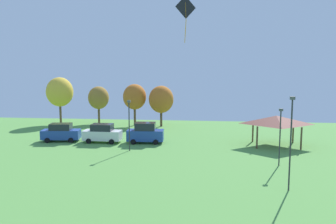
{
  "coord_description": "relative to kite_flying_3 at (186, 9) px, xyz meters",
  "views": [
    {
      "loc": [
        0.19,
        -1.14,
        9.37
      ],
      "look_at": [
        -1.51,
        14.35,
        7.37
      ],
      "focal_mm": 38.0,
      "sensor_mm": 36.0,
      "label": 1
    }
  ],
  "objects": [
    {
      "name": "kite_flying_3",
      "position": [
        0.0,
        0.0,
        0.0
      ],
      "size": [
        1.67,
        1.01,
        3.87
      ],
      "color": "black"
    },
    {
      "name": "parked_car_leftmost",
      "position": [
        -16.31,
        11.71,
        -12.99
      ],
      "size": [
        4.88,
        2.5,
        2.27
      ],
      "rotation": [
        0.0,
        0.0,
        0.13
      ],
      "color": "#234299",
      "rests_on": "ground"
    },
    {
      "name": "parked_car_second_from_left",
      "position": [
        -10.95,
        11.64,
        -12.97
      ],
      "size": [
        4.69,
        2.13,
        2.31
      ],
      "rotation": [
        0.0,
        0.0,
        -0.02
      ],
      "color": "silver",
      "rests_on": "ground"
    },
    {
      "name": "parked_car_third_from_left",
      "position": [
        -5.58,
        11.89,
        -12.88
      ],
      "size": [
        4.52,
        2.28,
        2.53
      ],
      "rotation": [
        0.0,
        0.0,
        0.05
      ],
      "color": "#234299",
      "rests_on": "ground"
    },
    {
      "name": "park_pavilion",
      "position": [
        10.09,
        12.18,
        -11.04
      ],
      "size": [
        6.32,
        4.97,
        3.6
      ],
      "color": "brown",
      "rests_on": "ground"
    },
    {
      "name": "light_post_0",
      "position": [
        8.76,
        3.29,
        -10.99
      ],
      "size": [
        0.36,
        0.2,
        5.48
      ],
      "color": "#2D2D33",
      "rests_on": "ground"
    },
    {
      "name": "light_post_1",
      "position": [
        -6.66,
        7.68,
        -10.89
      ],
      "size": [
        0.36,
        0.2,
        5.67
      ],
      "color": "#2D2D33",
      "rests_on": "ground"
    },
    {
      "name": "light_post_2",
      "position": [
        8.14,
        -3.63,
        -10.12
      ],
      "size": [
        0.36,
        0.2,
        7.17
      ],
      "color": "#2D2D33",
      "rests_on": "ground"
    },
    {
      "name": "treeline_tree_0",
      "position": [
        -22.05,
        25.18,
        -8.91
      ],
      "size": [
        4.34,
        4.34,
        7.61
      ],
      "color": "brown",
      "rests_on": "ground"
    },
    {
      "name": "treeline_tree_1",
      "position": [
        -15.95,
        26.47,
        -9.92
      ],
      "size": [
        3.42,
        3.42,
        6.1
      ],
      "color": "brown",
      "rests_on": "ground"
    },
    {
      "name": "treeline_tree_2",
      "position": [
        -9.53,
        24.75,
        -9.56
      ],
      "size": [
        3.67,
        3.67,
        6.6
      ],
      "color": "brown",
      "rests_on": "ground"
    },
    {
      "name": "treeline_tree_3",
      "position": [
        -5.22,
        24.25,
        -9.87
      ],
      "size": [
        3.87,
        3.87,
        6.39
      ],
      "color": "brown",
      "rests_on": "ground"
    }
  ]
}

